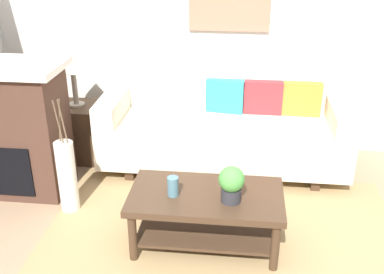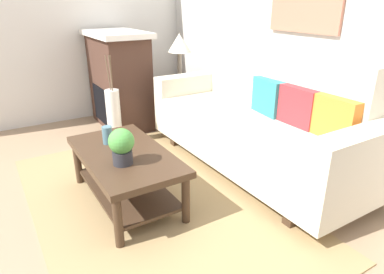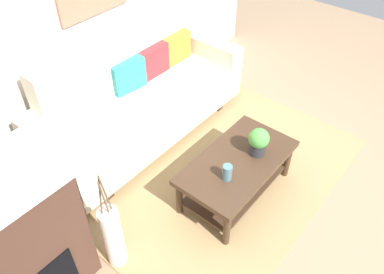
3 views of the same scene
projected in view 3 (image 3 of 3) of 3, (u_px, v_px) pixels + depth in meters
name	position (u px, v px, depth m)	size (l,w,h in m)	color
ground_plane	(272.00, 203.00, 3.50)	(8.80, 8.80, 0.00)	#9E7F60
area_rug	(227.00, 177.00, 3.73)	(2.71, 1.72, 0.01)	#A38456
couch	(139.00, 101.00, 3.93)	(2.29, 0.84, 1.08)	beige
throw_pillow_teal	(128.00, 76.00, 3.83)	(0.36, 0.12, 0.32)	teal
throw_pillow_crimson	(153.00, 61.00, 4.03)	(0.36, 0.12, 0.32)	red
throw_pillow_orange	(176.00, 48.00, 4.24)	(0.36, 0.12, 0.32)	orange
coffee_table	(237.00, 169.00, 3.38)	(1.10, 0.60, 0.43)	#422D1E
tabletop_vase	(227.00, 172.00, 3.10)	(0.08, 0.08, 0.14)	slate
potted_plant_tabletop	(259.00, 141.00, 3.28)	(0.18, 0.18, 0.26)	#2D2D33
side_table	(16.00, 195.00, 3.22)	(0.44, 0.44, 0.56)	#422D1E
fireplace	(9.00, 248.00, 2.50)	(1.02, 0.58, 1.16)	#472D23
floor_vase	(113.00, 238.00, 2.88)	(0.15, 0.15, 0.62)	white
floor_vase_branch_a	(105.00, 194.00, 2.56)	(0.01, 0.01, 0.36)	brown
floor_vase_branch_b	(100.00, 195.00, 2.55)	(0.01, 0.01, 0.36)	brown
floor_vase_branch_c	(104.00, 198.00, 2.53)	(0.01, 0.01, 0.36)	brown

